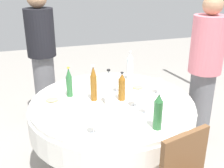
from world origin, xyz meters
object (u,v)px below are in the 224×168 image
at_px(bottle_green_far, 69,83).
at_px(plate_right, 138,88).
at_px(wine_glass_west, 146,102).
at_px(plate_front, 89,87).
at_px(bottle_clear_mid, 130,66).
at_px(wine_glass_near, 158,84).
at_px(wine_glass_east, 117,81).
at_px(person_south, 204,71).
at_px(bottle_clear_near, 109,88).
at_px(wine_glass_mid, 135,96).
at_px(plate_north, 52,101).
at_px(bottle_green_rear, 158,112).
at_px(person_inner, 42,56).
at_px(bottle_amber_inner, 122,87).
at_px(plate_west, 111,113).
at_px(bottle_amber_south, 94,84).
at_px(wine_glass_far, 93,120).
at_px(dining_table, 112,114).

height_order(bottle_green_far, plate_right, bottle_green_far).
distance_m(wine_glass_west, plate_front, 0.78).
distance_m(bottle_clear_mid, wine_glass_near, 0.46).
relative_size(wine_glass_east, person_south, 0.10).
height_order(bottle_clear_near, plate_front, bottle_clear_near).
distance_m(wine_glass_mid, plate_north, 0.75).
relative_size(wine_glass_west, plate_right, 0.63).
height_order(bottle_green_rear, bottle_clear_mid, bottle_clear_mid).
relative_size(wine_glass_west, person_south, 0.09).
relative_size(bottle_green_far, bottle_clear_mid, 0.92).
distance_m(wine_glass_near, person_inner, 1.51).
bearing_deg(bottle_clear_near, person_inner, -68.75).
height_order(plate_front, plate_north, plate_north).
height_order(bottle_clear_near, wine_glass_mid, bottle_clear_near).
distance_m(bottle_amber_inner, plate_west, 0.32).
height_order(bottle_green_far, person_inner, person_inner).
bearing_deg(wine_glass_east, bottle_amber_inner, 84.57).
height_order(wine_glass_near, plate_west, wine_glass_near).
bearing_deg(wine_glass_near, bottle_green_far, -12.76).
bearing_deg(wine_glass_near, plate_north, -5.60).
xyz_separation_m(bottle_clear_near, plate_west, (0.04, 0.19, -0.14)).
bearing_deg(wine_glass_mid, bottle_green_rear, 93.14).
relative_size(plate_west, plate_front, 0.96).
distance_m(bottle_amber_south, plate_west, 0.35).
bearing_deg(plate_west, wine_glass_far, 49.92).
relative_size(bottle_green_rear, plate_north, 1.20).
bearing_deg(plate_right, wine_glass_east, -4.96).
height_order(plate_right, person_south, person_south).
relative_size(bottle_green_rear, plate_west, 1.44).
height_order(bottle_green_rear, wine_glass_west, bottle_green_rear).
bearing_deg(plate_north, person_inner, -90.18).
xyz_separation_m(bottle_amber_inner, bottle_green_far, (0.44, -0.22, 0.01)).
distance_m(wine_glass_east, plate_right, 0.24).
relative_size(plate_front, person_inner, 0.13).
bearing_deg(wine_glass_mid, wine_glass_far, 36.10).
distance_m(bottle_amber_inner, bottle_green_far, 0.50).
xyz_separation_m(plate_west, plate_north, (0.44, -0.37, 0.00)).
distance_m(bottle_clear_mid, plate_front, 0.51).
relative_size(bottle_green_far, plate_right, 1.23).
xyz_separation_m(plate_front, plate_right, (-0.46, 0.20, 0.00)).
bearing_deg(wine_glass_near, plate_right, -42.83).
distance_m(plate_west, plate_right, 0.58).
relative_size(bottle_clear_mid, wine_glass_mid, 2.22).
bearing_deg(person_south, plate_north, -96.85).
distance_m(dining_table, bottle_clear_mid, 0.65).
relative_size(bottle_amber_inner, plate_front, 1.25).
relative_size(wine_glass_east, plate_north, 0.63).
xyz_separation_m(dining_table, person_inner, (0.52, -1.16, 0.29)).
xyz_separation_m(bottle_amber_south, person_south, (-1.22, -0.08, -0.04)).
xyz_separation_m(bottle_amber_south, plate_west, (-0.07, 0.31, -0.15)).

